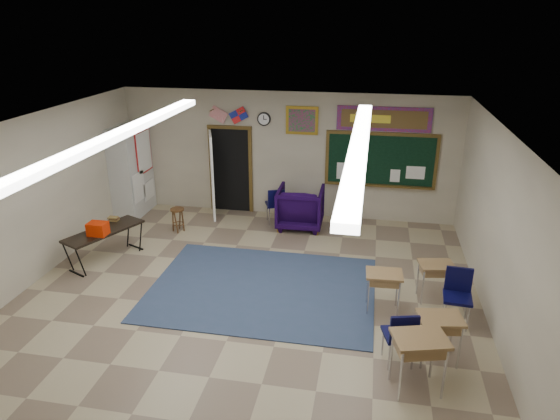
% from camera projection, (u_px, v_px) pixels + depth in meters
% --- Properties ---
extents(floor, '(9.00, 9.00, 0.00)m').
position_uv_depth(floor, '(240.00, 311.00, 8.33)').
color(floor, tan).
rests_on(floor, ground).
extents(back_wall, '(8.00, 0.04, 3.00)m').
position_uv_depth(back_wall, '(287.00, 155.00, 11.90)').
color(back_wall, beige).
rests_on(back_wall, floor).
extents(left_wall, '(0.04, 9.00, 3.00)m').
position_uv_depth(left_wall, '(10.00, 212.00, 8.47)').
color(left_wall, beige).
rests_on(left_wall, floor).
extents(right_wall, '(0.04, 9.00, 3.00)m').
position_uv_depth(right_wall, '(509.00, 250.00, 7.10)').
color(right_wall, beige).
rests_on(right_wall, floor).
extents(ceiling, '(8.00, 9.00, 0.04)m').
position_uv_depth(ceiling, '(234.00, 135.00, 7.24)').
color(ceiling, silver).
rests_on(ceiling, back_wall).
extents(area_rug, '(4.00, 3.00, 0.02)m').
position_uv_depth(area_rug, '(262.00, 288.00, 9.03)').
color(area_rug, navy).
rests_on(area_rug, floor).
extents(fluorescent_strips, '(3.86, 6.00, 0.10)m').
position_uv_depth(fluorescent_strips, '(235.00, 139.00, 7.26)').
color(fluorescent_strips, white).
rests_on(fluorescent_strips, ceiling).
extents(doorway, '(1.10, 0.89, 2.16)m').
position_uv_depth(doorway, '(226.00, 171.00, 12.19)').
color(doorway, black).
rests_on(doorway, back_wall).
extents(chalkboard, '(2.55, 0.14, 1.30)m').
position_uv_depth(chalkboard, '(381.00, 162.00, 11.50)').
color(chalkboard, '#553E18').
rests_on(chalkboard, back_wall).
extents(bulletin_board, '(2.10, 0.05, 0.55)m').
position_uv_depth(bulletin_board, '(384.00, 119.00, 11.14)').
color(bulletin_board, red).
rests_on(bulletin_board, back_wall).
extents(framed_art_print, '(0.75, 0.05, 0.65)m').
position_uv_depth(framed_art_print, '(302.00, 120.00, 11.50)').
color(framed_art_print, '#A47F1F').
rests_on(framed_art_print, back_wall).
extents(wall_clock, '(0.32, 0.05, 0.32)m').
position_uv_depth(wall_clock, '(264.00, 119.00, 11.65)').
color(wall_clock, black).
rests_on(wall_clock, back_wall).
extents(wall_flags, '(1.16, 0.06, 0.70)m').
position_uv_depth(wall_flags, '(228.00, 112.00, 11.73)').
color(wall_flags, red).
rests_on(wall_flags, back_wall).
extents(storage_cabinet, '(0.59, 1.25, 2.20)m').
position_uv_depth(storage_cabinet, '(132.00, 171.00, 12.09)').
color(storage_cabinet, '#BABBB6').
rests_on(storage_cabinet, floor).
extents(wingback_armchair, '(1.04, 1.07, 0.96)m').
position_uv_depth(wingback_armchair, '(300.00, 207.00, 11.51)').
color(wingback_armchair, black).
rests_on(wingback_armchair, floor).
extents(student_chair_reading, '(0.56, 0.56, 0.87)m').
position_uv_depth(student_chair_reading, '(275.00, 205.00, 11.77)').
color(student_chair_reading, black).
rests_on(student_chair_reading, floor).
extents(student_chair_desk_a, '(0.54, 0.54, 0.88)m').
position_uv_depth(student_chair_desk_a, '(399.00, 336.00, 6.97)').
color(student_chair_desk_a, black).
rests_on(student_chair_desk_a, floor).
extents(student_chair_desk_b, '(0.49, 0.49, 0.92)m').
position_uv_depth(student_chair_desk_b, '(457.00, 299.00, 7.84)').
color(student_chair_desk_b, black).
rests_on(student_chair_desk_b, floor).
extents(student_desk_front_left, '(0.61, 0.47, 0.71)m').
position_uv_depth(student_desk_front_left, '(383.00, 290.00, 8.23)').
color(student_desk_front_left, '#906543').
rests_on(student_desk_front_left, floor).
extents(student_desk_front_right, '(0.64, 0.52, 0.69)m').
position_uv_depth(student_desk_front_right, '(435.00, 280.00, 8.55)').
color(student_desk_front_right, '#906543').
rests_on(student_desk_front_right, floor).
extents(student_desk_back_left, '(0.79, 0.67, 0.82)m').
position_uv_depth(student_desk_back_left, '(418.00, 360.00, 6.45)').
color(student_desk_back_left, '#906543').
rests_on(student_desk_back_left, floor).
extents(student_desk_back_right, '(0.67, 0.55, 0.73)m').
position_uv_depth(student_desk_back_right, '(438.00, 336.00, 7.02)').
color(student_desk_back_right, '#906543').
rests_on(student_desk_back_right, floor).
extents(folding_table, '(1.15, 1.69, 0.92)m').
position_uv_depth(folding_table, '(105.00, 244.00, 9.93)').
color(folding_table, black).
rests_on(folding_table, floor).
extents(wooden_stool, '(0.31, 0.31, 0.55)m').
position_uv_depth(wooden_stool, '(178.00, 220.00, 11.33)').
color(wooden_stool, '#543619').
rests_on(wooden_stool, floor).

